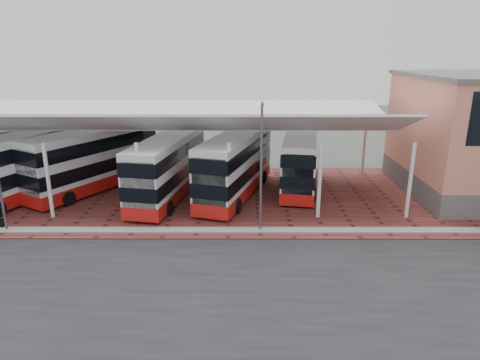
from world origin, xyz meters
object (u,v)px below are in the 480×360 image
Objects in this scene: bus_3 at (168,168)px; bus_4 at (236,166)px; bus_1 at (24,167)px; bus_2 at (94,160)px; bus_5 at (300,161)px.

bus_4 reaches higher than bus_3.
bus_1 is 10.84m from bus_3.
bus_5 is at bearing 32.87° from bus_2.
bus_2 is 1.00× the size of bus_3.
bus_1 is 1.05× the size of bus_2.
bus_2 reaches higher than bus_5.
bus_2 is 11.48m from bus_4.
bus_3 is 0.98× the size of bus_4.
bus_2 reaches higher than bus_3.
bus_1 is at bearing -168.88° from bus_3.
bus_3 is 5.16m from bus_4.
bus_2 is 0.98× the size of bus_4.
bus_2 is 16.61m from bus_5.
bus_1 is 5.05m from bus_2.
bus_3 reaches higher than bus_5.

